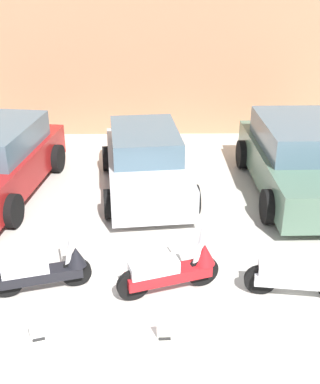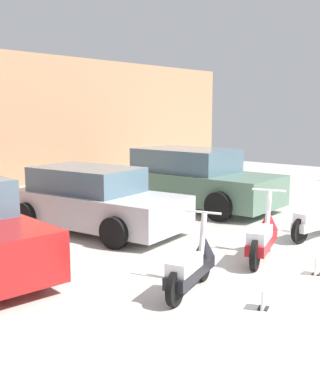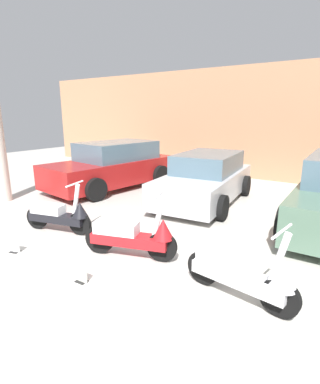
% 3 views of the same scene
% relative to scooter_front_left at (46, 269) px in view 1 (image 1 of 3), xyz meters
% --- Properties ---
extents(ground_plane, '(28.00, 28.00, 0.00)m').
position_rel_scooter_front_left_xyz_m(ground_plane, '(1.18, -1.03, -0.36)').
color(ground_plane, beige).
extents(wall_back, '(19.60, 0.12, 3.88)m').
position_rel_scooter_front_left_xyz_m(wall_back, '(1.18, 7.16, 1.58)').
color(wall_back, tan).
rests_on(wall_back, ground_plane).
extents(scooter_front_left, '(1.44, 0.66, 1.02)m').
position_rel_scooter_front_left_xyz_m(scooter_front_left, '(0.00, 0.00, 0.00)').
color(scooter_front_left, black).
rests_on(scooter_front_left, ground_plane).
extents(scooter_front_right, '(1.52, 0.76, 1.10)m').
position_rel_scooter_front_left_xyz_m(scooter_front_right, '(1.88, -0.05, 0.03)').
color(scooter_front_right, black).
rests_on(scooter_front_right, ground_plane).
extents(scooter_front_center, '(1.51, 0.56, 1.06)m').
position_rel_scooter_front_left_xyz_m(scooter_front_center, '(3.73, -0.21, 0.01)').
color(scooter_front_center, black).
rests_on(scooter_front_center, ground_plane).
extents(car_rear_center, '(2.11, 3.89, 1.27)m').
position_rel_scooter_front_left_xyz_m(car_rear_center, '(1.43, 3.53, 0.25)').
color(car_rear_center, '#B7B7BC').
rests_on(car_rear_center, ground_plane).
extents(car_rear_right, '(2.12, 4.31, 1.46)m').
position_rel_scooter_front_left_xyz_m(car_rear_right, '(4.64, 3.42, 0.33)').
color(car_rear_right, '#51705B').
rests_on(car_rear_right, ground_plane).
extents(placard_near_left_scooter, '(0.20, 0.16, 0.26)m').
position_rel_scooter_front_left_xyz_m(placard_near_left_scooter, '(0.08, -1.03, -0.25)').
color(placard_near_left_scooter, black).
rests_on(placard_near_left_scooter, ground_plane).
extents(placard_near_right_scooter, '(0.20, 0.13, 0.26)m').
position_rel_scooter_front_left_xyz_m(placard_near_right_scooter, '(1.73, -1.04, -0.25)').
color(placard_near_right_scooter, black).
rests_on(placard_near_right_scooter, ground_plane).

